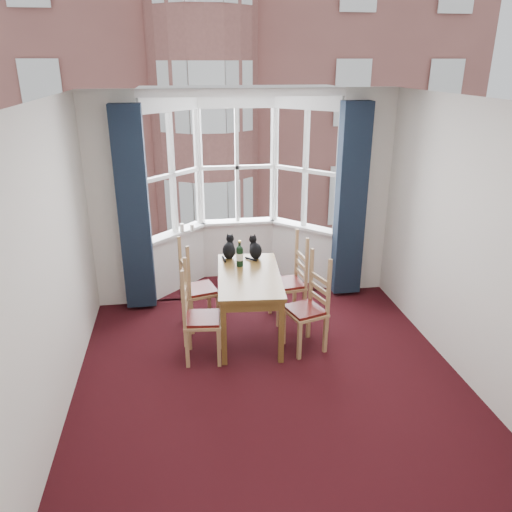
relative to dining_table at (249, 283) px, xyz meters
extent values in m
plane|color=black|center=(0.09, -1.13, -0.69)|extent=(4.50, 4.50, 0.00)
plane|color=white|center=(0.09, -1.13, 2.11)|extent=(4.50, 4.50, 0.00)
plane|color=silver|center=(-1.91, -1.13, 0.71)|extent=(0.00, 4.50, 4.50)
plane|color=silver|center=(2.09, -1.13, 0.71)|extent=(0.00, 4.50, 4.50)
plane|color=silver|center=(0.09, -3.38, 0.71)|extent=(4.00, 0.00, 4.00)
cube|color=silver|center=(-1.56, 1.12, 0.71)|extent=(0.70, 0.12, 2.80)
cube|color=silver|center=(1.74, 1.12, 0.71)|extent=(0.70, 0.12, 2.80)
cube|color=#172234|center=(-1.33, 0.94, 0.66)|extent=(0.38, 0.22, 2.60)
cube|color=#172234|center=(1.51, 0.94, 0.66)|extent=(0.38, 0.22, 2.60)
cube|color=brown|center=(0.00, 0.00, 0.09)|extent=(0.83, 1.40, 0.04)
cube|color=brown|center=(-0.36, -0.60, -0.31)|extent=(0.06, 0.06, 0.75)
cube|color=brown|center=(-0.26, 0.65, -0.31)|extent=(0.06, 0.06, 0.75)
cube|color=brown|center=(0.26, -0.65, -0.31)|extent=(0.06, 0.06, 0.75)
cube|color=brown|center=(0.36, 0.60, -0.31)|extent=(0.06, 0.06, 0.75)
cube|color=#A98152|center=(-0.57, -0.43, -0.21)|extent=(0.44, 0.46, 0.06)
cube|color=#50100D|center=(-0.57, -0.43, -0.19)|extent=(0.39, 0.41, 0.03)
cube|color=#A98152|center=(-0.57, 0.33, -0.21)|extent=(0.49, 0.51, 0.06)
cube|color=#50100D|center=(-0.57, 0.33, -0.19)|extent=(0.44, 0.46, 0.03)
cube|color=#A98152|center=(0.58, -0.40, -0.21)|extent=(0.51, 0.52, 0.06)
cube|color=#50100D|center=(0.58, -0.40, -0.19)|extent=(0.46, 0.47, 0.03)
cube|color=#A98152|center=(0.53, 0.34, -0.21)|extent=(0.45, 0.46, 0.06)
cube|color=#50100D|center=(0.53, 0.34, -0.19)|extent=(0.40, 0.42, 0.03)
ellipsoid|color=black|center=(-0.18, 0.55, 0.21)|extent=(0.22, 0.25, 0.21)
sphere|color=black|center=(-0.15, 0.62, 0.34)|extent=(0.13, 0.13, 0.10)
cone|color=black|center=(-0.18, 0.63, 0.39)|extent=(0.05, 0.05, 0.04)
cone|color=black|center=(-0.13, 0.61, 0.39)|extent=(0.05, 0.05, 0.04)
ellipsoid|color=black|center=(0.15, 0.50, 0.20)|extent=(0.22, 0.25, 0.21)
sphere|color=black|center=(0.13, 0.57, 0.34)|extent=(0.12, 0.12, 0.10)
cone|color=black|center=(0.10, 0.56, 0.38)|extent=(0.04, 0.04, 0.04)
cone|color=black|center=(0.15, 0.57, 0.38)|extent=(0.04, 0.04, 0.04)
cylinder|color=black|center=(-0.07, 0.27, 0.22)|extent=(0.08, 0.08, 0.23)
sphere|color=black|center=(-0.07, 0.27, 0.33)|extent=(0.08, 0.08, 0.08)
cylinder|color=black|center=(-0.07, 0.27, 0.38)|extent=(0.03, 0.03, 0.10)
cylinder|color=gold|center=(-0.07, 0.27, 0.42)|extent=(0.03, 0.03, 0.02)
cylinder|color=silver|center=(-0.07, 0.27, 0.23)|extent=(0.08, 0.08, 0.09)
cylinder|color=white|center=(-0.75, 1.47, 0.24)|extent=(0.06, 0.06, 0.11)
cylinder|color=white|center=(-0.61, 1.50, 0.23)|extent=(0.06, 0.06, 0.09)
plane|color=#333335|center=(0.09, 31.12, -6.69)|extent=(80.00, 80.00, 0.00)
cube|color=#9A584F|center=(0.09, 13.12, 0.31)|extent=(18.00, 6.00, 14.00)
cylinder|color=#9A584F|center=(0.09, 10.12, 0.31)|extent=(3.20, 3.20, 14.00)
camera|label=1|loc=(-0.73, -5.27, 2.42)|focal=35.00mm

